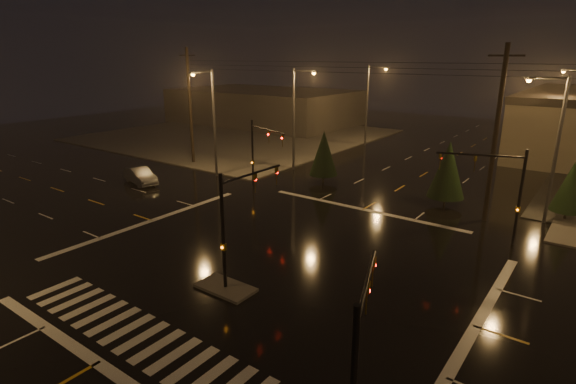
% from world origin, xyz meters
% --- Properties ---
extents(ground, '(140.00, 140.00, 0.00)m').
position_xyz_m(ground, '(0.00, 0.00, 0.00)').
color(ground, black).
rests_on(ground, ground).
extents(sidewalk_nw, '(36.00, 36.00, 0.12)m').
position_xyz_m(sidewalk_nw, '(-30.00, 30.00, 0.06)').
color(sidewalk_nw, '#4D4B45').
rests_on(sidewalk_nw, ground).
extents(median_island, '(3.00, 1.60, 0.15)m').
position_xyz_m(median_island, '(0.00, -4.00, 0.07)').
color(median_island, '#4D4B45').
rests_on(median_island, ground).
extents(crosswalk, '(15.00, 2.60, 0.01)m').
position_xyz_m(crosswalk, '(0.00, -9.00, 0.01)').
color(crosswalk, beige).
rests_on(crosswalk, ground).
extents(stop_bar_near, '(16.00, 0.50, 0.01)m').
position_xyz_m(stop_bar_near, '(0.00, -11.00, 0.01)').
color(stop_bar_near, beige).
rests_on(stop_bar_near, ground).
extents(stop_bar_far, '(16.00, 0.50, 0.01)m').
position_xyz_m(stop_bar_far, '(0.00, 11.00, 0.01)').
color(stop_bar_far, beige).
rests_on(stop_bar_far, ground).
extents(commercial_block, '(30.00, 18.00, 5.60)m').
position_xyz_m(commercial_block, '(-35.00, 42.00, 2.80)').
color(commercial_block, '#423E3A').
rests_on(commercial_block, ground).
extents(signal_mast_median, '(0.25, 4.59, 6.00)m').
position_xyz_m(signal_mast_median, '(0.00, -3.07, 3.75)').
color(signal_mast_median, black).
rests_on(signal_mast_median, ground).
extents(signal_mast_ne, '(4.84, 1.86, 6.00)m').
position_xyz_m(signal_mast_ne, '(9.50, 10.14, 3.79)').
color(signal_mast_ne, black).
rests_on(signal_mast_ne, ground).
extents(signal_mast_nw, '(4.84, 1.86, 6.00)m').
position_xyz_m(signal_mast_nw, '(-9.50, 10.14, 3.79)').
color(signal_mast_nw, black).
rests_on(signal_mast_nw, ground).
extents(signal_mast_se, '(1.55, 3.87, 6.00)m').
position_xyz_m(signal_mast_se, '(10.23, -9.75, 3.71)').
color(signal_mast_se, black).
rests_on(signal_mast_se, ground).
extents(streetlight_1, '(2.77, 0.32, 10.00)m').
position_xyz_m(streetlight_1, '(-11.18, 18.00, 5.80)').
color(streetlight_1, '#38383A').
rests_on(streetlight_1, ground).
extents(streetlight_2, '(2.77, 0.32, 10.00)m').
position_xyz_m(streetlight_2, '(-11.18, 34.00, 5.80)').
color(streetlight_2, '#38383A').
rests_on(streetlight_2, ground).
extents(streetlight_3, '(2.77, 0.32, 10.00)m').
position_xyz_m(streetlight_3, '(11.18, 16.00, 5.80)').
color(streetlight_3, '#38383A').
rests_on(streetlight_3, ground).
extents(streetlight_5, '(0.32, 2.77, 10.00)m').
position_xyz_m(streetlight_5, '(-16.00, 11.18, 5.80)').
color(streetlight_5, '#38383A').
rests_on(streetlight_5, ground).
extents(utility_pole_0, '(2.20, 0.32, 12.00)m').
position_xyz_m(utility_pole_0, '(-22.00, 14.00, 6.13)').
color(utility_pole_0, black).
rests_on(utility_pole_0, ground).
extents(utility_pole_1, '(2.20, 0.32, 12.00)m').
position_xyz_m(utility_pole_1, '(8.00, 14.00, 6.13)').
color(utility_pole_1, black).
rests_on(utility_pole_1, ground).
extents(conifer_0, '(2.28, 2.28, 4.26)m').
position_xyz_m(conifer_0, '(12.61, 17.39, 2.48)').
color(conifer_0, black).
rests_on(conifer_0, ground).
extents(conifer_3, '(2.59, 2.59, 4.75)m').
position_xyz_m(conifer_3, '(-6.54, 15.76, 2.72)').
color(conifer_3, black).
rests_on(conifer_3, ground).
extents(conifer_4, '(2.80, 2.80, 5.07)m').
position_xyz_m(conifer_4, '(4.64, 15.63, 2.88)').
color(conifer_4, black).
rests_on(conifer_4, ground).
extents(car_crossing, '(4.71, 2.57, 1.47)m').
position_xyz_m(car_crossing, '(-19.71, 5.51, 0.74)').
color(car_crossing, slate).
rests_on(car_crossing, ground).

